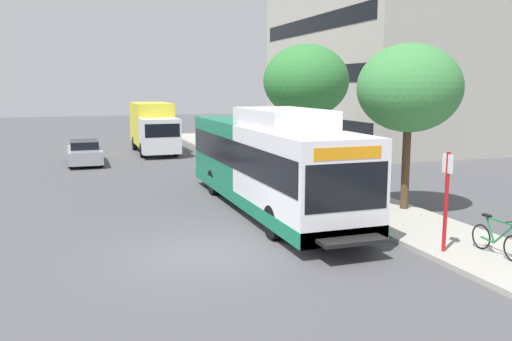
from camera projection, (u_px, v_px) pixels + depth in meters
ground_plane at (153, 196)px, 21.42m from camera, size 120.00×120.00×0.00m
sidewalk_curb at (332, 192)px, 21.82m from camera, size 3.00×56.00×0.14m
transit_bus at (268, 163)px, 18.83m from camera, size 2.58×12.25×3.65m
bus_stop_sign_pole at (446, 194)px, 13.63m from camera, size 0.10×0.36×2.60m
bicycle_parked at (497, 239)px, 13.47m from camera, size 0.52×1.76×1.02m
street_tree_near_stop at (409, 88)px, 18.05m from camera, size 3.52×3.52×5.67m
street_tree_mid_block at (306, 81)px, 26.33m from camera, size 4.22×4.22×6.27m
parked_car_far_lane at (85, 152)px, 30.07m from camera, size 1.80×4.50×1.33m
box_truck_background at (153, 126)px, 35.01m from camera, size 2.32×7.01×3.25m
lattice_comm_tower at (324, 46)px, 53.23m from camera, size 1.10×1.10×25.12m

